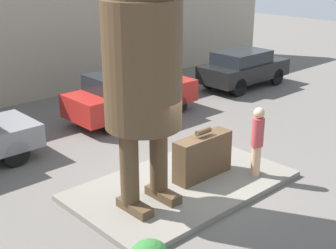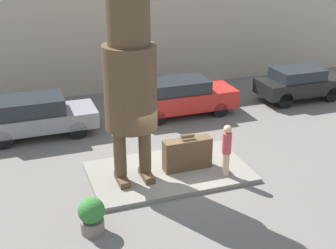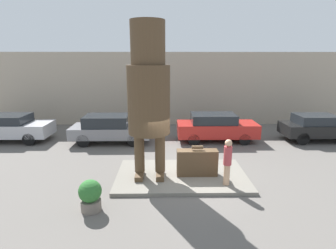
# 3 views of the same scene
# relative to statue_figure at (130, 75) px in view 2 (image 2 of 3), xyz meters

# --- Properties ---
(ground_plane) EXTENTS (60.00, 60.00, 0.00)m
(ground_plane) POSITION_rel_statue_figure_xyz_m (1.25, 0.12, -3.52)
(ground_plane) COLOR #605B56
(pedestal) EXTENTS (5.15, 3.08, 0.14)m
(pedestal) POSITION_rel_statue_figure_xyz_m (1.25, 0.12, -3.45)
(pedestal) COLOR slate
(pedestal) RESTS_ON ground_plane
(building_backdrop) EXTENTS (28.00, 0.60, 5.09)m
(building_backdrop) POSITION_rel_statue_figure_xyz_m (1.25, 9.21, -0.98)
(building_backdrop) COLOR tan
(building_backdrop) RESTS_ON ground_plane
(statue_figure) EXTENTS (1.56, 1.56, 5.78)m
(statue_figure) POSITION_rel_statue_figure_xyz_m (0.00, 0.00, 0.00)
(statue_figure) COLOR #4C3823
(statue_figure) RESTS_ON pedestal
(giant_suitcase) EXTENTS (1.59, 0.45, 1.22)m
(giant_suitcase) POSITION_rel_statue_figure_xyz_m (1.85, 0.06, -2.86)
(giant_suitcase) COLOR #4C3823
(giant_suitcase) RESTS_ON pedestal
(tourist) EXTENTS (0.29, 0.29, 1.72)m
(tourist) POSITION_rel_statue_figure_xyz_m (2.84, -0.78, -2.44)
(tourist) COLOR tan
(tourist) RESTS_ON pedestal
(parked_car_grey) EXTENTS (4.39, 1.76, 1.57)m
(parked_car_grey) POSITION_rel_statue_figure_xyz_m (-2.50, 4.72, -2.68)
(parked_car_grey) COLOR gray
(parked_car_grey) RESTS_ON ground_plane
(parked_car_red) EXTENTS (4.52, 1.74, 1.59)m
(parked_car_red) POSITION_rel_statue_figure_xyz_m (3.54, 4.92, -2.68)
(parked_car_red) COLOR #B2231E
(parked_car_red) RESTS_ON ground_plane
(parked_car_black) EXTENTS (4.01, 1.72, 1.53)m
(parked_car_black) POSITION_rel_statue_figure_xyz_m (9.38, 4.86, -2.70)
(parked_car_black) COLOR black
(parked_car_black) RESTS_ON ground_plane
(planter_pot) EXTENTS (0.71, 0.71, 1.02)m
(planter_pot) POSITION_rel_statue_figure_xyz_m (-1.73, -2.19, -2.99)
(planter_pot) COLOR #70665B
(planter_pot) RESTS_ON ground_plane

